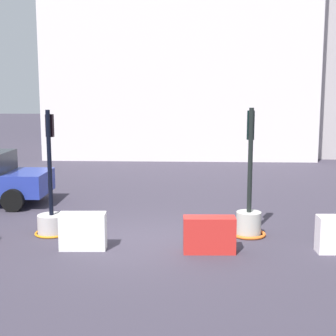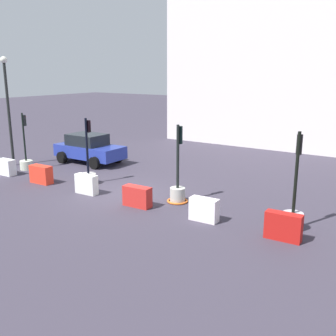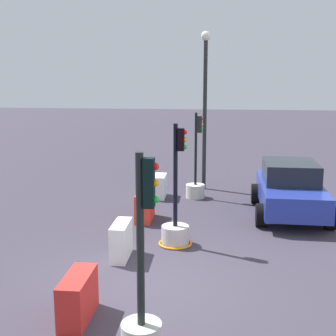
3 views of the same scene
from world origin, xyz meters
name	(u,v)px [view 1 (image 1 of 3)]	position (x,y,z in m)	size (l,w,h in m)	color
ground_plane	(148,239)	(0.00, 0.00, 0.00)	(120.00, 120.00, 0.00)	#37313E
traffic_light_1	(52,214)	(-2.44, 0.32, 0.50)	(0.86, 0.86, 3.10)	#B0AAA8
traffic_light_2	(249,213)	(2.47, 0.43, 0.56)	(0.86, 0.86, 3.15)	#B0B1A7
construction_barrier_2	(83,231)	(-1.40, -0.84, 0.43)	(1.05, 0.41, 0.85)	silver
construction_barrier_3	(209,235)	(1.45, -0.92, 0.40)	(1.16, 0.48, 0.81)	red
building_main_facade	(181,0)	(0.40, 17.15, 8.47)	(14.32, 8.80, 16.92)	silver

